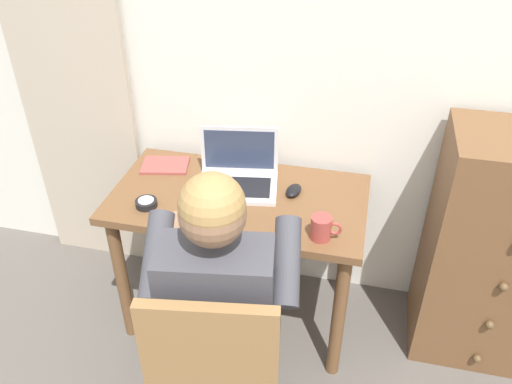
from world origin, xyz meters
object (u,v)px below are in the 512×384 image
(desk, at_px, (239,217))
(desk_clock, at_px, (146,203))
(computer_mouse, at_px, (294,190))
(notebook_pad, at_px, (165,165))
(chair, at_px, (217,363))
(laptop, at_px, (238,174))
(dresser, at_px, (496,251))
(coffee_mug, at_px, (322,228))
(person_seated, at_px, (222,286))

(desk, distance_m, desk_clock, 0.41)
(computer_mouse, relative_size, notebook_pad, 0.48)
(chair, xyz_separation_m, laptop, (-0.13, 0.78, 0.26))
(desk, xyz_separation_m, desk_clock, (-0.35, -0.16, 0.13))
(dresser, relative_size, coffee_mug, 8.96)
(dresser, bearing_deg, notebook_pad, 177.94)
(desk, height_order, chair, chair)
(person_seated, relative_size, coffee_mug, 10.13)
(laptop, relative_size, notebook_pad, 1.79)
(person_seated, xyz_separation_m, laptop, (-0.10, 0.60, 0.08))
(laptop, relative_size, coffee_mug, 3.14)
(dresser, relative_size, notebook_pad, 5.12)
(computer_mouse, distance_m, notebook_pad, 0.62)
(laptop, bearing_deg, dresser, 0.59)
(notebook_pad, bearing_deg, desk_clock, -94.49)
(desk, bearing_deg, laptop, 105.21)
(laptop, bearing_deg, computer_mouse, -4.61)
(desk_clock, bearing_deg, chair, -49.61)
(desk_clock, xyz_separation_m, coffee_mug, (0.73, -0.04, 0.03))
(coffee_mug, bearing_deg, desk_clock, 176.75)
(chair, relative_size, person_seated, 0.74)
(chair, bearing_deg, notebook_pad, 120.21)
(desk, bearing_deg, notebook_pad, 158.64)
(dresser, xyz_separation_m, computer_mouse, (-0.86, -0.03, 0.20))
(chair, distance_m, coffee_mug, 0.62)
(desk, bearing_deg, computer_mouse, 16.64)
(desk, xyz_separation_m, chair, (0.10, -0.69, -0.09))
(person_seated, distance_m, notebook_pad, 0.81)
(chair, height_order, person_seated, person_seated)
(notebook_pad, bearing_deg, laptop, -21.76)
(chair, xyz_separation_m, computer_mouse, (0.12, 0.76, 0.22))
(desk, distance_m, laptop, 0.19)
(chair, relative_size, desk_clock, 9.98)
(person_seated, distance_m, laptop, 0.61)
(computer_mouse, bearing_deg, desk, -153.01)
(desk_clock, distance_m, notebook_pad, 0.32)
(laptop, height_order, notebook_pad, laptop)
(chair, relative_size, computer_mouse, 8.98)
(desk, distance_m, coffee_mug, 0.46)
(chair, bearing_deg, desk, 98.34)
(desk, relative_size, computer_mouse, 10.84)
(laptop, xyz_separation_m, notebook_pad, (-0.37, 0.06, -0.05))
(person_seated, bearing_deg, laptop, 99.46)
(dresser, distance_m, laptop, 1.14)
(desk, distance_m, computer_mouse, 0.27)
(laptop, xyz_separation_m, coffee_mug, (0.40, -0.29, -0.00))
(dresser, height_order, desk_clock, dresser)
(computer_mouse, bearing_deg, coffee_mug, -50.22)
(dresser, relative_size, desk_clock, 11.95)
(desk, relative_size, desk_clock, 12.05)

